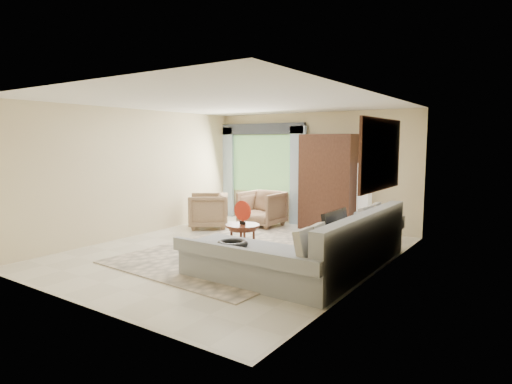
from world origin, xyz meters
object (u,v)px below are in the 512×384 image
Objects in this scene: potted_plant at (213,209)px; armoire at (328,182)px; armchair_right at (262,209)px; sectional_sofa at (321,253)px; coffee_table at (243,240)px; armchair_left at (208,211)px; tv_screen at (336,227)px; floor_lamp at (364,198)px.

armoire reaches higher than potted_plant.
sectional_sofa is at bearing -41.41° from armchair_right.
armoire is at bearing 86.47° from coffee_table.
armchair_right is at bearing 96.78° from armchair_left.
armoire is at bearing 116.84° from tv_screen.
tv_screen is at bearing 30.03° from armchair_left.
armoire reaches higher than coffee_table.
tv_screen is 4.15m from armchair_left.
tv_screen is 0.35× the size of armoire.
sectional_sofa is 3.87× the size of armchair_right.
potted_plant is (-2.77, 2.53, -0.05)m from coffee_table.
armchair_right is 1.80× the size of potted_plant.
potted_plant is (-4.45, 2.56, -0.47)m from tv_screen.
armchair_right is at bearing 137.72° from sectional_sofa.
tv_screen is at bearing -14.04° from sectional_sofa.
armchair_left is 1.23m from armchair_right.
floor_lamp is at bearing 7.11° from potted_plant.
tv_screen is at bearing -76.97° from floor_lamp.
armchair_left is at bearing -55.47° from potted_plant.
sectional_sofa reaches higher than armchair_left.
armoire reaches higher than floor_lamp.
coffee_table is at bearing -108.12° from floor_lamp.
armoire is (-1.50, 2.96, 0.33)m from tv_screen.
tv_screen reaches higher than potted_plant.
coffee_table is 0.38× the size of floor_lamp.
floor_lamp is (3.10, 1.40, 0.36)m from armchair_left.
floor_lamp is (-0.43, 2.96, 0.47)m from sectional_sofa.
armoire is (2.95, 0.41, 0.80)m from potted_plant.
armchair_right is (-2.91, 2.47, -0.31)m from tv_screen.
coffee_table is 1.15× the size of potted_plant.
floor_lamp is at bearing 103.03° from tv_screen.
tv_screen reaches higher than armchair_left.
sectional_sofa is at bearing 165.96° from tv_screen.
armchair_left is 3.43m from floor_lamp.
armchair_right is at bearing -3.14° from potted_plant.
sectional_sofa is 2.31× the size of floor_lamp.
sectional_sofa is at bearing 1.67° from coffee_table.
coffee_table is 3.19m from floor_lamp.
sectional_sofa is 3.24m from armoire.
floor_lamp is (0.98, 3.00, 0.45)m from coffee_table.
armchair_left is 1.14m from potted_plant.
armchair_left is (-2.12, 1.60, 0.09)m from coffee_table.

